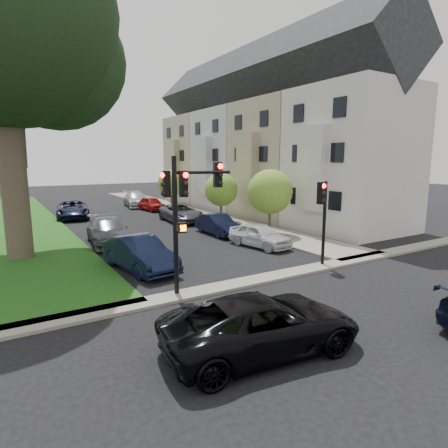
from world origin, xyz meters
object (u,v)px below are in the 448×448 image
small_tree_b (221,190)px  car_parked_8 (73,209)px  car_parked_2 (182,213)px  car_cross_near (262,324)px  car_parked_1 (218,224)px  car_parked_4 (136,199)px  car_parked_6 (108,231)px  small_tree_c (171,183)px  small_tree_a (270,192)px  car_parked_5 (140,254)px  car_parked_0 (260,235)px  traffic_signal_secondary (323,208)px  car_parked_3 (152,204)px  traffic_signal_main (185,200)px

small_tree_b → car_parked_8: small_tree_b is taller
car_parked_2 → car_parked_8: size_ratio=0.96×
car_cross_near → car_parked_1: car_cross_near is taller
car_parked_4 → car_parked_6: bearing=-105.4°
car_parked_1 → car_parked_4: bearing=89.8°
small_tree_c → small_tree_a: bearing=-90.0°
car_parked_1 → car_parked_5: car_parked_5 is taller
car_parked_0 → car_parked_6: bearing=133.4°
car_cross_near → car_parked_2: size_ratio=1.02×
car_parked_0 → car_parked_6: (-7.37, 5.42, 0.09)m
traffic_signal_secondary → car_parked_1: size_ratio=0.97×
small_tree_a → small_tree_b: bearing=90.0°
small_tree_c → car_parked_2: small_tree_c is taller
traffic_signal_secondary → small_tree_c: bearing=83.9°
small_tree_c → car_parked_5: bearing=-117.4°
small_tree_b → traffic_signal_secondary: 13.62m
small_tree_b → car_parked_6: bearing=-162.4°
car_parked_1 → car_parked_3: car_parked_1 is taller
car_parked_3 → car_parked_5: (-7.85, -19.22, 0.10)m
small_tree_a → car_parked_3: small_tree_a is taller
small_tree_b → car_parked_0: 9.13m
car_parked_3 → car_parked_5: 20.76m
small_tree_a → car_parked_5: small_tree_a is taller
small_tree_c → car_parked_5: (-10.06, -19.38, -1.89)m
small_tree_a → traffic_signal_secondary: (-2.50, -7.09, -0.12)m
car_parked_1 → car_parked_6: 7.21m
small_tree_c → car_parked_6: bearing=-127.0°
small_tree_c → car_parked_1: (-2.72, -14.07, -1.99)m
traffic_signal_main → car_parked_2: 17.12m
car_cross_near → car_parked_5: size_ratio=1.14×
car_parked_0 → car_parked_2: 10.55m
small_tree_a → car_parked_6: 10.59m
traffic_signal_secondary → car_parked_5: bearing=152.3°
car_cross_near → car_parked_6: 15.19m
traffic_signal_secondary → car_parked_3: size_ratio=1.01×
car_parked_5 → car_parked_6: 6.29m
car_parked_6 → small_tree_c: bearing=59.3°
traffic_signal_secondary → car_parked_4: size_ratio=0.74×
car_parked_6 → car_parked_2: bearing=41.5°
car_parked_2 → car_parked_3: size_ratio=1.32×
small_tree_b → car_parked_1: (-2.72, -4.11, -1.99)m
traffic_signal_secondary → car_parked_4: traffic_signal_secondary is taller
small_tree_a → car_parked_0: small_tree_a is taller
car_parked_4 → car_parked_8: (-7.37, -5.04, -0.02)m
car_parked_8 → car_parked_3: bearing=17.4°
traffic_signal_main → car_parked_0: size_ratio=1.27×
car_parked_1 → car_parked_3: (0.51, 13.91, -0.01)m
small_tree_a → car_parked_1: size_ratio=1.06×
small_tree_a → small_tree_b: 6.31m
traffic_signal_main → car_cross_near: traffic_signal_main is taller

